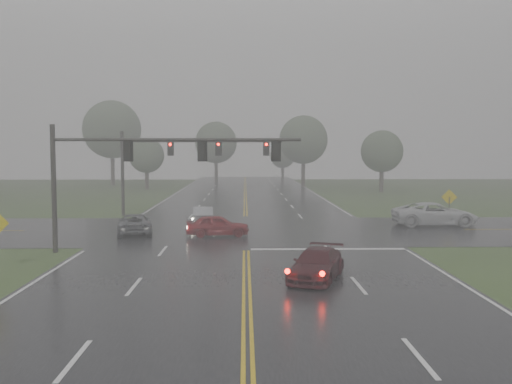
{
  "coord_description": "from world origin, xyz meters",
  "views": [
    {
      "loc": [
        -0.08,
        -16.48,
        5.45
      ],
      "look_at": [
        0.57,
        16.0,
        3.06
      ],
      "focal_mm": 40.0,
      "sensor_mm": 36.0,
      "label": 1
    }
  ],
  "objects_px": {
    "sedan_maroon": "(316,280)",
    "pickup_white": "(435,226)",
    "signal_gantry_far": "(173,156)",
    "sedan_red": "(218,236)",
    "signal_gantry_near": "(132,162)",
    "sedan_silver": "(203,225)",
    "car_grey": "(135,234)"
  },
  "relations": [
    {
      "from": "pickup_white",
      "to": "sedan_silver",
      "type": "bearing_deg",
      "value": 86.73
    },
    {
      "from": "sedan_silver",
      "to": "signal_gantry_far",
      "type": "height_order",
      "value": "signal_gantry_far"
    },
    {
      "from": "sedan_red",
      "to": "signal_gantry_far",
      "type": "relative_size",
      "value": 0.3
    },
    {
      "from": "signal_gantry_far",
      "to": "sedan_silver",
      "type": "bearing_deg",
      "value": -64.47
    },
    {
      "from": "sedan_red",
      "to": "pickup_white",
      "type": "distance_m",
      "value": 16.16
    },
    {
      "from": "sedan_red",
      "to": "pickup_white",
      "type": "xyz_separation_m",
      "value": [
        15.45,
        4.73,
        0.0
      ]
    },
    {
      "from": "sedan_red",
      "to": "car_grey",
      "type": "bearing_deg",
      "value": 73.52
    },
    {
      "from": "sedan_maroon",
      "to": "car_grey",
      "type": "relative_size",
      "value": 0.94
    },
    {
      "from": "sedan_silver",
      "to": "signal_gantry_far",
      "type": "bearing_deg",
      "value": -69.56
    },
    {
      "from": "sedan_red",
      "to": "car_grey",
      "type": "relative_size",
      "value": 0.86
    },
    {
      "from": "pickup_white",
      "to": "signal_gantry_far",
      "type": "xyz_separation_m",
      "value": [
        -19.67,
        6.84,
        4.96
      ]
    },
    {
      "from": "sedan_maroon",
      "to": "pickup_white",
      "type": "distance_m",
      "value": 20.08
    },
    {
      "from": "signal_gantry_near",
      "to": "signal_gantry_far",
      "type": "bearing_deg",
      "value": 89.82
    },
    {
      "from": "sedan_silver",
      "to": "sedan_red",
      "type": "bearing_deg",
      "value": 98.56
    },
    {
      "from": "sedan_maroon",
      "to": "sedan_silver",
      "type": "xyz_separation_m",
      "value": [
        -6.09,
        17.82,
        0.0
      ]
    },
    {
      "from": "sedan_silver",
      "to": "pickup_white",
      "type": "xyz_separation_m",
      "value": [
        16.8,
        -0.84,
        0.0
      ]
    },
    {
      "from": "car_grey",
      "to": "signal_gantry_near",
      "type": "relative_size",
      "value": 0.35
    },
    {
      "from": "pickup_white",
      "to": "signal_gantry_near",
      "type": "xyz_separation_m",
      "value": [
        -19.72,
        -10.23,
        4.81
      ]
    },
    {
      "from": "car_grey",
      "to": "pickup_white",
      "type": "height_order",
      "value": "pickup_white"
    },
    {
      "from": "signal_gantry_near",
      "to": "sedan_silver",
      "type": "bearing_deg",
      "value": 75.22
    },
    {
      "from": "sedan_maroon",
      "to": "signal_gantry_far",
      "type": "xyz_separation_m",
      "value": [
        -8.96,
        23.83,
        4.96
      ]
    },
    {
      "from": "sedan_silver",
      "to": "signal_gantry_near",
      "type": "xyz_separation_m",
      "value": [
        -2.92,
        -11.07,
        4.81
      ]
    },
    {
      "from": "signal_gantry_far",
      "to": "sedan_maroon",
      "type": "bearing_deg",
      "value": -69.4
    },
    {
      "from": "signal_gantry_far",
      "to": "sedan_red",
      "type": "bearing_deg",
      "value": -69.97
    },
    {
      "from": "sedan_red",
      "to": "sedan_silver",
      "type": "xyz_separation_m",
      "value": [
        -1.35,
        5.57,
        0.0
      ]
    },
    {
      "from": "sedan_red",
      "to": "sedan_silver",
      "type": "distance_m",
      "value": 5.73
    },
    {
      "from": "sedan_maroon",
      "to": "sedan_silver",
      "type": "height_order",
      "value": "sedan_silver"
    },
    {
      "from": "sedan_maroon",
      "to": "pickup_white",
      "type": "xyz_separation_m",
      "value": [
        10.71,
        16.99,
        0.0
      ]
    },
    {
      "from": "signal_gantry_far",
      "to": "pickup_white",
      "type": "bearing_deg",
      "value": -19.18
    },
    {
      "from": "signal_gantry_far",
      "to": "car_grey",
      "type": "bearing_deg",
      "value": -96.92
    },
    {
      "from": "sedan_red",
      "to": "signal_gantry_far",
      "type": "bearing_deg",
      "value": 15.95
    },
    {
      "from": "sedan_maroon",
      "to": "pickup_white",
      "type": "height_order",
      "value": "pickup_white"
    }
  ]
}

